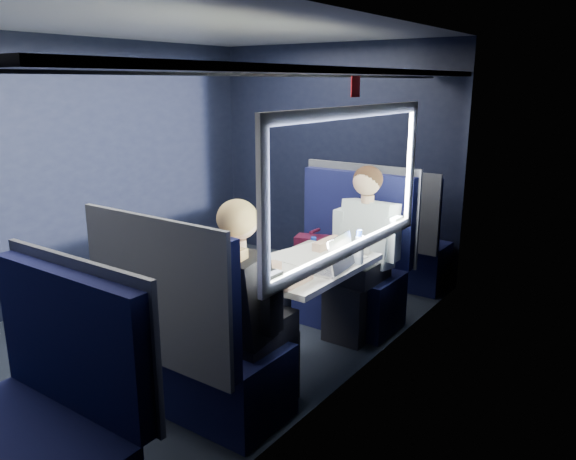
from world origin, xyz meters
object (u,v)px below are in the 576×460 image
Objects in this scene: table at (304,274)px; seat_row_front at (392,244)px; seat_row_back at (49,428)px; laptop at (333,261)px; bottle_small at (359,249)px; man at (362,244)px; woman at (245,299)px; seat_bay_near at (343,269)px; cup at (366,247)px; seat_bay_far at (194,349)px.

table is 0.86× the size of seat_row_front.
laptop is (0.42, 1.77, 0.40)m from seat_row_back.
laptop is 0.24m from bottle_small.
man is 1.00× the size of woman.
seat_bay_near is (-0.19, 0.87, -0.24)m from table.
seat_row_back is 0.88× the size of woman.
seat_row_front is 1.00× the size of seat_row_back.
seat_bay_near is 14.14× the size of cup.
seat_row_back is at bearing -89.80° from seat_bay_near.
laptop is (0.17, -0.72, 0.09)m from man.
woman is 5.74× the size of bottle_small.
seat_bay_far is 1.62m from man.
table is at bearing -84.20° from seat_row_front.
seat_row_front is 3.38× the size of laptop.
laptop is (0.24, -0.02, 0.14)m from table.
seat_bay_near is 3.67× the size of laptop.
woman is at bearing -90.00° from man.
seat_row_front is at bearing 106.89° from cup.
seat_bay_far is at bearing 90.00° from seat_row_back.
woman is 14.84× the size of cup.
seat_bay_near reaches higher than laptop.
seat_row_front is at bearing 106.83° from bottle_small.
seat_row_front is at bearing 102.95° from laptop.
bottle_small is at bearing 66.12° from seat_bay_far.
seat_row_back is at bearing -103.46° from bottle_small.
table is 0.79× the size of seat_bay_far.
woman is 1.16m from cup.
seat_row_back is at bearing -103.28° from laptop.
seat_row_back is at bearing -90.00° from seat_bay_far.
seat_bay_far is 2.67m from seat_row_front.
bottle_small reaches higher than cup.
seat_row_back is 2.11m from bottle_small.
table is 0.76× the size of woman.
seat_row_front is 0.88× the size of woman.
table is 0.76× the size of man.
bottle_small is (0.30, 0.21, 0.18)m from table.
man is (0.25, 2.50, 0.31)m from seat_row_back.
seat_row_back is (-0.18, -1.80, -0.25)m from table.
table is at bearing -117.54° from cup.
bottle_small is at bearing -73.17° from seat_row_front.
seat_bay_near is at bearing 102.41° from table.
seat_row_back is at bearing -100.44° from cup.
seat_bay_near is at bearing -90.58° from seat_row_front.
table is 0.51m from cup.
bottle_small is (0.23, 0.92, 0.11)m from woman.
seat_row_front reaches higher than laptop.
seat_row_front is 0.88× the size of man.
seat_row_back is at bearing -90.00° from seat_row_front.
seat_bay_far is (0.01, -1.75, -0.01)m from seat_bay_near.
laptop is at bearing -77.05° from seat_row_front.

